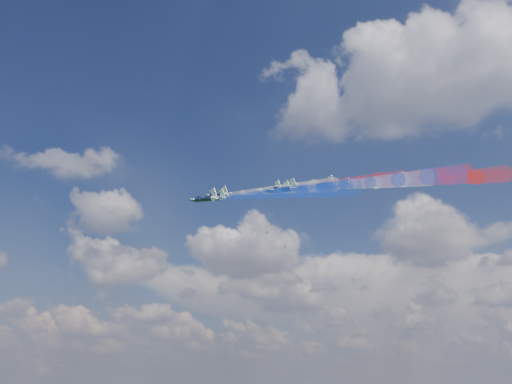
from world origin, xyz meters
The scene contains 16 objects.
jet_lead centered at (6.19, 24.56, 157.83)m, with size 9.60×11.99×3.20m, color black, non-canonical shape.
trail_lead centered at (31.44, 16.49, 153.11)m, with size 4.00×43.27×4.00m, color white, non-canonical shape.
jet_inner_left centered at (15.04, 9.19, 151.05)m, with size 9.60×11.99×3.20m, color black, non-canonical shape.
trail_inner_left centered at (40.30, 1.11, 146.33)m, with size 4.00×43.27×4.00m, color blue, non-canonical shape.
jet_inner_right centered at (22.45, 29.01, 158.25)m, with size 9.60×11.99×3.20m, color black, non-canonical shape.
trail_inner_right centered at (47.70, 20.94, 153.53)m, with size 4.00×43.27×4.00m, color red, non-canonical shape.
jet_outer_left centered at (21.91, -5.17, 145.85)m, with size 9.60×11.99×3.20m, color black, non-canonical shape.
trail_outer_left centered at (47.16, -13.25, 141.13)m, with size 4.00×43.27×4.00m, color blue, non-canonical shape.
jet_center_third centered at (31.37, 17.01, 153.00)m, with size 9.60×11.99×3.20m, color black, non-canonical shape.
trail_center_third centered at (56.62, 8.93, 148.28)m, with size 4.00×43.27×4.00m, color white, non-canonical shape.
jet_outer_right centered at (36.67, 36.89, 159.97)m, with size 9.60×11.99×3.20m, color black, non-canonical shape.
trail_outer_right centered at (61.93, 28.81, 155.25)m, with size 4.00×43.27×4.00m, color red, non-canonical shape.
jet_rear_left centered at (40.72, 1.35, 147.22)m, with size 9.60×11.99×3.20m, color black, non-canonical shape.
trail_rear_left centered at (65.98, -6.73, 142.50)m, with size 4.00×43.27×4.00m, color blue, non-canonical shape.
jet_rear_right centered at (46.70, 23.83, 153.34)m, with size 9.60×11.99×3.20m, color black, non-canonical shape.
trail_rear_right centered at (71.95, 15.76, 148.62)m, with size 4.00×43.27×4.00m, color red, non-canonical shape.
Camera 1 is at (103.61, -123.77, 100.69)m, focal length 41.44 mm.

